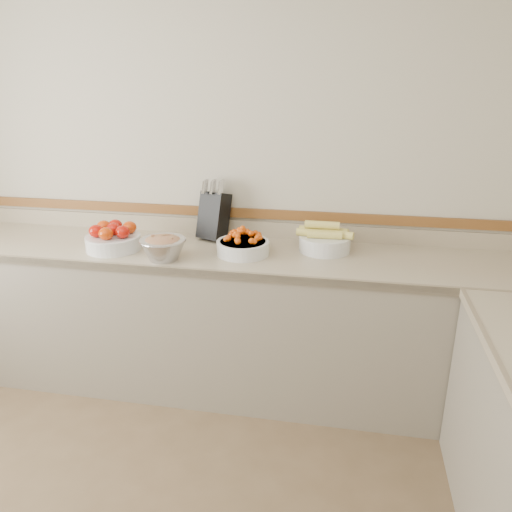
% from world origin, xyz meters
% --- Properties ---
extents(back_wall, '(4.00, 0.00, 4.00)m').
position_xyz_m(back_wall, '(0.00, 2.00, 1.30)').
color(back_wall, '#C0B79E').
rests_on(back_wall, ground_plane).
extents(counter_back, '(4.00, 0.65, 1.08)m').
position_xyz_m(counter_back, '(0.00, 1.68, 0.45)').
color(counter_back, tan).
rests_on(counter_back, ground_plane).
extents(knife_block, '(0.21, 0.23, 0.38)m').
position_xyz_m(knife_block, '(-0.02, 1.90, 1.05)').
color(knife_block, black).
rests_on(knife_block, counter_back).
extents(tomato_bowl, '(0.32, 0.32, 0.16)m').
position_xyz_m(tomato_bowl, '(-0.55, 1.58, 0.97)').
color(tomato_bowl, silver).
rests_on(tomato_bowl, counter_back).
extents(cherry_tomato_bowl, '(0.30, 0.30, 0.16)m').
position_xyz_m(cherry_tomato_bowl, '(0.22, 1.64, 0.96)').
color(cherry_tomato_bowl, silver).
rests_on(cherry_tomato_bowl, counter_back).
extents(corn_bowl, '(0.33, 0.30, 0.18)m').
position_xyz_m(corn_bowl, '(0.67, 1.79, 0.96)').
color(corn_bowl, silver).
rests_on(corn_bowl, counter_back).
extents(rhubarb_bowl, '(0.26, 0.26, 0.14)m').
position_xyz_m(rhubarb_bowl, '(-0.20, 1.47, 0.98)').
color(rhubarb_bowl, '#B2B2BA').
rests_on(rhubarb_bowl, counter_back).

